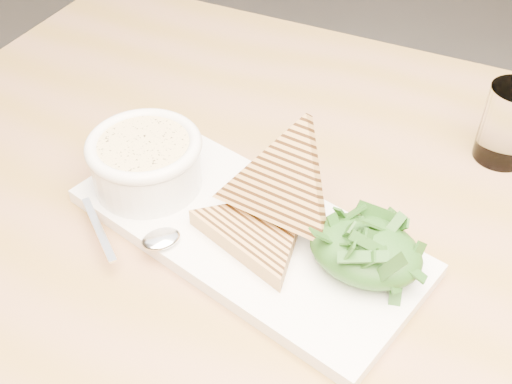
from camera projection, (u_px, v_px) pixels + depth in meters
The scene contains 13 objects.
table_top at pixel (381, 275), 0.68m from camera, with size 1.34×0.89×0.04m, color #9A6D49.
table_leg_bl at pixel (162, 162), 1.42m from camera, with size 0.06×0.06×0.72m, color #9A6D49.
platter at pixel (247, 231), 0.69m from camera, with size 0.39×0.17×0.02m, color white.
soup_bowl at pixel (147, 167), 0.72m from camera, with size 0.12×0.12×0.05m, color white.
soup at pixel (144, 146), 0.70m from camera, with size 0.10×0.10×0.01m, color #D7C07F.
bowl_rim at pixel (143, 145), 0.70m from camera, with size 0.13×0.13×0.01m, color white.
sandwich_flat at pixel (259, 231), 0.67m from camera, with size 0.16×0.16×0.02m, color #B6884A, non-canonical shape.
sandwich_lean at pixel (283, 186), 0.66m from camera, with size 0.16×0.16×0.09m, color #B6884A, non-canonical shape.
salad_base at pixel (365, 250), 0.63m from camera, with size 0.11×0.09×0.04m, color #133710.
arugula_pile at pixel (366, 247), 0.63m from camera, with size 0.11×0.10×0.05m, color #306420, non-canonical shape.
spoon_bowl at pixel (161, 239), 0.66m from camera, with size 0.03×0.04×0.01m, color silver.
spoon_handle at pixel (99, 229), 0.68m from camera, with size 0.10×0.01×0.00m, color silver.
glass_near at pixel (509, 124), 0.77m from camera, with size 0.06×0.06×0.10m, color white.
Camera 1 is at (-0.08, -0.46, 1.27)m, focal length 45.00 mm.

